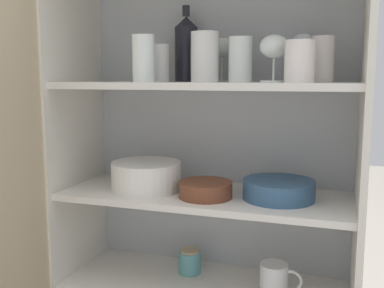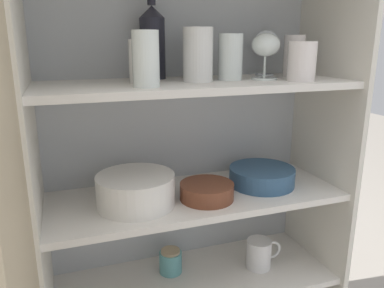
{
  "view_description": "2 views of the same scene",
  "coord_description": "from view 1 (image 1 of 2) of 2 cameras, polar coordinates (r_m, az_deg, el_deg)",
  "views": [
    {
      "loc": [
        0.39,
        -1.14,
        0.95
      ],
      "look_at": [
        -0.04,
        0.15,
        0.75
      ],
      "focal_mm": 42.0,
      "sensor_mm": 36.0,
      "label": 1
    },
    {
      "loc": [
        -0.36,
        -0.84,
        1.05
      ],
      "look_at": [
        -0.01,
        0.19,
        0.75
      ],
      "focal_mm": 35.0,
      "sensor_mm": 36.0,
      "label": 2
    }
  ],
  "objects": [
    {
      "name": "coffee_mug_primary",
      "position": [
        1.43,
        10.46,
        -16.59
      ],
      "size": [
        0.13,
        0.08,
        0.1
      ],
      "color": "white",
      "rests_on": "shelf_board_lower"
    },
    {
      "name": "cupboard_back_panel",
      "position": [
        1.55,
        3.49,
        -2.89
      ],
      "size": [
        0.92,
        0.02,
        1.29
      ],
      "primitive_type": "cube",
      "color": "#B2B7BC",
      "rests_on": "ground_plane"
    },
    {
      "name": "cupboard_side_right",
      "position": [
        1.34,
        20.58,
        -5.3
      ],
      "size": [
        0.02,
        0.36,
        1.29
      ],
      "primitive_type": "cube",
      "color": "silver",
      "rests_on": "ground_plane"
    },
    {
      "name": "wine_glass_1",
      "position": [
        1.4,
        13.88,
        11.99
      ],
      "size": [
        0.07,
        0.07,
        0.14
      ],
      "color": "white",
      "rests_on": "shelf_board_upper"
    },
    {
      "name": "tumbler_glass_0",
      "position": [
        1.33,
        -6.18,
        10.73
      ],
      "size": [
        0.07,
        0.07,
        0.14
      ],
      "color": "white",
      "rests_on": "shelf_board_upper"
    },
    {
      "name": "storage_jar",
      "position": [
        1.56,
        -0.29,
        -14.68
      ],
      "size": [
        0.07,
        0.07,
        0.08
      ],
      "color": "#5BA3A8",
      "rests_on": "shelf_board_lower"
    },
    {
      "name": "wine_bottle",
      "position": [
        1.49,
        -0.75,
        12.0
      ],
      "size": [
        0.07,
        0.07,
        0.24
      ],
      "color": "black",
      "rests_on": "shelf_board_upper"
    },
    {
      "name": "wine_glass_2",
      "position": [
        1.43,
        3.81,
        11.84
      ],
      "size": [
        0.08,
        0.08,
        0.14
      ],
      "color": "white",
      "rests_on": "shelf_board_upper"
    },
    {
      "name": "serving_bowl_small",
      "position": [
        1.35,
        1.72,
        -5.67
      ],
      "size": [
        0.16,
        0.16,
        0.05
      ],
      "color": "brown",
      "rests_on": "shelf_board_middle"
    },
    {
      "name": "wine_glass_0",
      "position": [
        1.3,
        10.4,
        11.78
      ],
      "size": [
        0.08,
        0.08,
        0.13
      ],
      "color": "white",
      "rests_on": "shelf_board_upper"
    },
    {
      "name": "tumbler_glass_3",
      "position": [
        1.35,
        1.68,
        10.97
      ],
      "size": [
        0.08,
        0.08,
        0.15
      ],
      "color": "white",
      "rests_on": "shelf_board_upper"
    },
    {
      "name": "shelf_board_middle",
      "position": [
        1.4,
        1.66,
        -6.64
      ],
      "size": [
        0.88,
        0.33,
        0.02
      ],
      "primitive_type": "cube",
      "color": "silver"
    },
    {
      "name": "mixing_bowl_large",
      "position": [
        1.35,
        10.95,
        -5.59
      ],
      "size": [
        0.21,
        0.21,
        0.06
      ],
      "color": "#33567A",
      "rests_on": "shelf_board_middle"
    },
    {
      "name": "tumbler_glass_1",
      "position": [
        1.33,
        6.17,
        10.61
      ],
      "size": [
        0.07,
        0.07,
        0.13
      ],
      "color": "white",
      "rests_on": "shelf_board_upper"
    },
    {
      "name": "cupboard_side_left",
      "position": [
        1.58,
        -14.24,
        -2.97
      ],
      "size": [
        0.02,
        0.36,
        1.29
      ],
      "primitive_type": "cube",
      "color": "silver",
      "rests_on": "ground_plane"
    },
    {
      "name": "plate_stack_white",
      "position": [
        1.44,
        -5.81,
        -4.06
      ],
      "size": [
        0.22,
        0.22,
        0.09
      ],
      "color": "white",
      "rests_on": "shelf_board_middle"
    },
    {
      "name": "tumbler_glass_2",
      "position": [
        1.22,
        13.53,
        10.13
      ],
      "size": [
        0.08,
        0.08,
        0.11
      ],
      "color": "silver",
      "rests_on": "shelf_board_upper"
    },
    {
      "name": "tumbler_glass_5",
      "position": [
        1.33,
        16.25,
        10.28
      ],
      "size": [
        0.06,
        0.06,
        0.13
      ],
      "color": "silver",
      "rests_on": "shelf_board_upper"
    },
    {
      "name": "tumbler_glass_4",
      "position": [
        1.42,
        -4.13,
        10.19
      ],
      "size": [
        0.06,
        0.06,
        0.11
      ],
      "color": "white",
      "rests_on": "shelf_board_upper"
    },
    {
      "name": "shelf_board_upper",
      "position": [
        1.36,
        1.72,
        7.44
      ],
      "size": [
        0.88,
        0.33,
        0.02
      ],
      "primitive_type": "cube",
      "color": "silver"
    },
    {
      "name": "shelf_board_lower",
      "position": [
        1.51,
        1.61,
        -17.55
      ],
      "size": [
        0.88,
        0.33,
        0.02
      ],
      "primitive_type": "cube",
      "color": "silver"
    }
  ]
}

